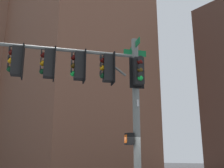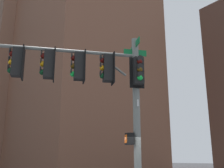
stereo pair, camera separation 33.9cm
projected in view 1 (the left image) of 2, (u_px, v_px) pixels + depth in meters
name	position (u px, v px, depth m)	size (l,w,h in m)	color
signal_pole_assembly	(98.00, 83.00, 9.82)	(4.82, 2.75, 6.21)	slate
building_brick_nearside	(77.00, 57.00, 46.92)	(18.23, 20.66, 37.02)	brown
building_brick_midblock	(19.00, 54.00, 61.25)	(17.23, 19.06, 48.44)	#845B47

